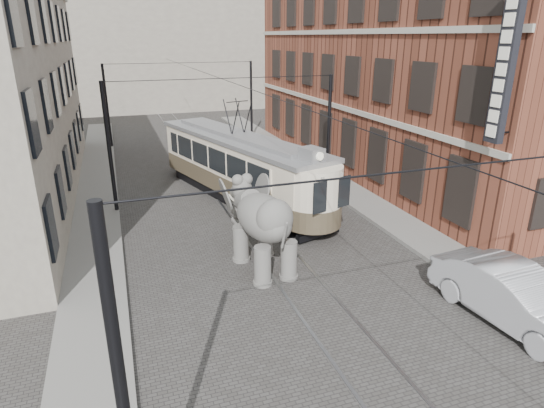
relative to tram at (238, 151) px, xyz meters
name	(u,v)px	position (x,y,z in m)	size (l,w,h in m)	color
ground	(272,248)	(-0.35, -6.00, -2.46)	(120.00, 120.00, 0.00)	#3F3D3A
tram_rails	(272,248)	(-0.35, -6.00, -2.45)	(1.54, 80.00, 0.02)	slate
sidewalk_right	(403,227)	(5.65, -6.00, -2.38)	(2.00, 60.00, 0.15)	slate
sidewalk_left	(94,272)	(-6.85, -6.00, -2.38)	(2.00, 60.00, 0.15)	slate
brick_building	(397,68)	(10.65, 3.00, 3.54)	(8.00, 26.00, 12.00)	brown
distant_block	(154,44)	(-0.35, 34.00, 4.54)	(28.00, 10.00, 14.00)	gray
catenary	(232,146)	(-0.55, -1.00, 0.54)	(11.00, 30.20, 6.00)	black
tram	(238,151)	(0.00, 0.00, 0.00)	(2.56, 12.40, 4.92)	beige
elephant	(264,229)	(-1.16, -7.51, -0.95)	(2.72, 4.94, 3.02)	slate
parked_car	(514,297)	(4.56, -12.90, -1.63)	(1.77, 5.03, 1.66)	#A7A7AC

